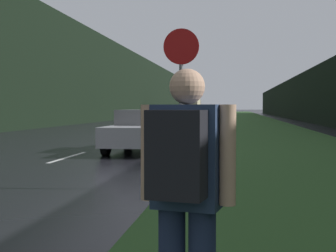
{
  "coord_description": "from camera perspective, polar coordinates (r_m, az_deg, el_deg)",
  "views": [
    {
      "loc": [
        4.8,
        1.32,
        1.45
      ],
      "look_at": [
        2.68,
        16.05,
        0.85
      ],
      "focal_mm": 50.0,
      "sensor_mm": 36.0,
      "label": 1
    }
  ],
  "objects": [
    {
      "name": "hitchhiker_with_backpack",
      "position": [
        2.76,
        2.09,
        -7.83
      ],
      "size": [
        0.57,
        0.46,
        1.67
      ],
      "rotation": [
        0.0,
        0.0,
        -0.19
      ],
      "color": "#1E2847",
      "rests_on": "ground_plane"
    },
    {
      "name": "lane_stripe_d",
      "position": [
        20.58,
        -5.31,
        -1.74
      ],
      "size": [
        0.12,
        3.0,
        0.01
      ],
      "primitive_type": "cube",
      "color": "silver",
      "rests_on": "ground_plane"
    },
    {
      "name": "stop_sign",
      "position": [
        8.11,
        1.61,
        3.93
      ],
      "size": [
        0.62,
        0.07,
        2.81
      ],
      "color": "slate",
      "rests_on": "ground_plane"
    },
    {
      "name": "grass_verge",
      "position": [
        38.75,
        10.79,
        0.13
      ],
      "size": [
        6.0,
        240.0,
        0.02
      ],
      "primitive_type": "cube",
      "color": "#26471E",
      "rests_on": "ground_plane"
    },
    {
      "name": "treeline_far_side",
      "position": [
        50.84,
        -8.27,
        5.6
      ],
      "size": [
        2.0,
        140.0,
        8.8
      ],
      "primitive_type": "cube",
      "color": "black",
      "rests_on": "ground_plane"
    },
    {
      "name": "delivery_truck",
      "position": [
        70.82,
        2.86,
        2.56
      ],
      "size": [
        2.56,
        7.59,
        3.35
      ],
      "color": "#6E684F",
      "rests_on": "ground_plane"
    },
    {
      "name": "lane_stripe_c",
      "position": [
        13.9,
        -12.08,
        -3.72
      ],
      "size": [
        0.12,
        3.0,
        0.01
      ],
      "primitive_type": "cube",
      "color": "silver",
      "rests_on": "ground_plane"
    },
    {
      "name": "car_passing_far",
      "position": [
        31.33,
        2.66,
        1.05
      ],
      "size": [
        1.9,
        4.47,
        1.51
      ],
      "rotation": [
        0.0,
        0.0,
        3.14
      ],
      "color": "black",
      "rests_on": "ground_plane"
    },
    {
      "name": "car_passing_near",
      "position": [
        15.39,
        -3.13,
        -0.52
      ],
      "size": [
        1.83,
        4.74,
        1.37
      ],
      "rotation": [
        0.0,
        0.0,
        3.14
      ],
      "color": "#9E9EA3",
      "rests_on": "ground_plane"
    },
    {
      "name": "car_oncoming",
      "position": [
        43.0,
        -0.61,
        1.35
      ],
      "size": [
        1.93,
        4.33,
        1.46
      ],
      "color": "#4C514C",
      "rests_on": "ground_plane"
    },
    {
      "name": "treeline_near_side",
      "position": [
        49.31,
        17.28,
        3.42
      ],
      "size": [
        2.0,
        140.0,
        5.01
      ],
      "primitive_type": "cube",
      "color": "black",
      "rests_on": "ground_plane"
    }
  ]
}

